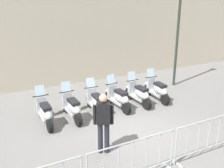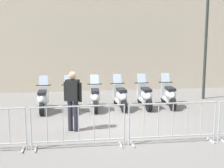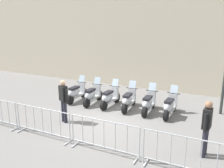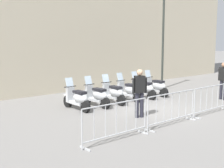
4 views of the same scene
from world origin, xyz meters
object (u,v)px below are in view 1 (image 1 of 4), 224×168
(motorcycle_3, at_px, (118,98))
(street_lamp, at_px, (179,14))
(officer_near_row_end, at_px, (103,120))
(motorcycle_2, at_px, (96,102))
(barrier_segment_2, at_px, (208,136))
(motorcycle_4, at_px, (139,94))
(motorcycle_5, at_px, (157,90))
(motorcycle_0, at_px, (45,112))
(barrier_segment_1, at_px, (133,161))
(motorcycle_1, at_px, (72,107))

(motorcycle_3, xyz_separation_m, street_lamp, (3.75, 1.49, 2.97))
(motorcycle_3, xyz_separation_m, officer_near_row_end, (-1.65, -2.51, 0.53))
(motorcycle_2, height_order, barrier_segment_2, motorcycle_2)
(motorcycle_4, relative_size, motorcycle_5, 1.00)
(motorcycle_3, bearing_deg, street_lamp, 21.69)
(motorcycle_0, relative_size, motorcycle_2, 1.00)
(motorcycle_3, distance_m, officer_near_row_end, 3.05)
(motorcycle_3, distance_m, motorcycle_4, 0.94)
(motorcycle_4, bearing_deg, officer_near_row_end, -135.16)
(motorcycle_4, relative_size, street_lamp, 0.31)
(motorcycle_0, distance_m, barrier_segment_2, 5.16)
(barrier_segment_2, xyz_separation_m, street_lamp, (2.83, 5.23, 2.89))
(officer_near_row_end, bearing_deg, motorcycle_4, 44.84)
(barrier_segment_1, relative_size, officer_near_row_end, 1.33)
(motorcycle_2, distance_m, motorcycle_4, 1.89)
(motorcycle_0, height_order, motorcycle_1, same)
(motorcycle_0, relative_size, motorcycle_3, 1.00)
(motorcycle_4, distance_m, barrier_segment_1, 4.60)
(motorcycle_3, height_order, barrier_segment_2, motorcycle_3)
(motorcycle_1, xyz_separation_m, street_lamp, (5.63, 1.65, 2.97))
(barrier_segment_2, bearing_deg, motorcycle_4, 89.86)
(motorcycle_5, distance_m, officer_near_row_end, 4.44)
(motorcycle_0, distance_m, motorcycle_2, 1.88)
(motorcycle_0, distance_m, street_lamp, 7.41)
(motorcycle_5, distance_m, street_lamp, 3.77)
(motorcycle_2, height_order, motorcycle_4, same)
(officer_near_row_end, bearing_deg, street_lamp, 36.56)
(motorcycle_5, bearing_deg, motorcycle_4, -175.30)
(motorcycle_1, distance_m, street_lamp, 6.58)
(motorcycle_1, relative_size, barrier_segment_2, 0.75)
(motorcycle_1, relative_size, barrier_segment_1, 0.75)
(motorcycle_2, distance_m, officer_near_row_end, 2.59)
(street_lamp, bearing_deg, officer_near_row_end, -143.44)
(motorcycle_5, relative_size, barrier_segment_2, 0.75)
(motorcycle_1, xyz_separation_m, barrier_segment_1, (0.42, -3.70, 0.07))
(motorcycle_1, bearing_deg, officer_near_row_end, -84.41)
(motorcycle_0, relative_size, motorcycle_1, 1.00)
(motorcycle_4, distance_m, officer_near_row_end, 3.68)
(barrier_segment_1, height_order, barrier_segment_2, same)
(motorcycle_2, xyz_separation_m, barrier_segment_2, (1.88, -3.66, 0.07))
(motorcycle_0, height_order, motorcycle_5, same)
(motorcycle_5, height_order, barrier_segment_2, motorcycle_5)
(motorcycle_2, relative_size, street_lamp, 0.30)
(officer_near_row_end, bearing_deg, motorcycle_0, 116.82)
(barrier_segment_1, xyz_separation_m, barrier_segment_2, (2.39, 0.13, 0.00))
(motorcycle_1, relative_size, officer_near_row_end, 1.00)
(motorcycle_1, xyz_separation_m, motorcycle_4, (2.82, 0.22, 0.00))
(motorcycle_2, relative_size, barrier_segment_1, 0.75)
(motorcycle_2, bearing_deg, barrier_segment_2, -62.87)
(motorcycle_1, height_order, motorcycle_5, same)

